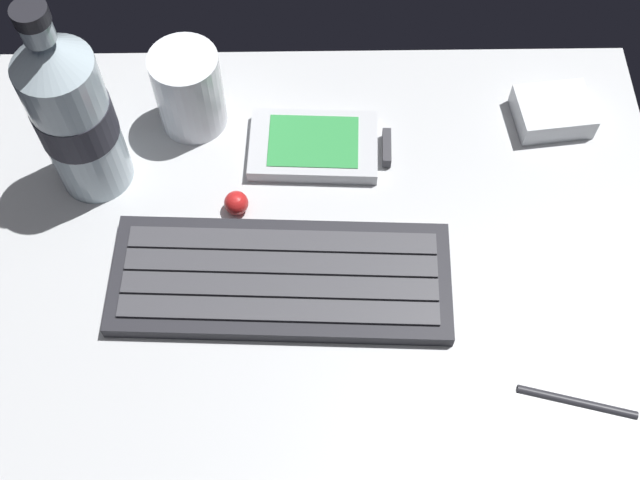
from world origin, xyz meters
The scene contains 8 objects.
ground_plane centered at (0.00, -0.23, -0.99)cm, with size 64.00×48.00×2.80cm.
keyboard centered at (-2.93, -2.49, 0.81)cm, with size 29.44×12.22×1.70cm.
handheld_device centered at (0.66, 11.49, 0.73)cm, with size 13.05×8.14×1.50cm.
juice_cup centered at (-11.50, 15.43, 3.91)cm, with size 6.40×6.40×8.50cm.
water_bottle centered at (-20.11, 9.05, 9.01)cm, with size 6.73×6.73×20.80cm.
charger_block centered at (23.03, 14.85, 1.20)cm, with size 7.00×5.60×2.40cm, color silver.
trackball_mouse centered at (-7.00, 5.00, 1.10)cm, with size 2.20×2.20×2.20cm, color red.
stylus_pen centered at (20.79, -13.47, 0.35)cm, with size 0.70×0.70×9.50cm, color #26262B.
Camera 1 is at (-0.46, -33.19, 61.81)cm, focal length 44.80 mm.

